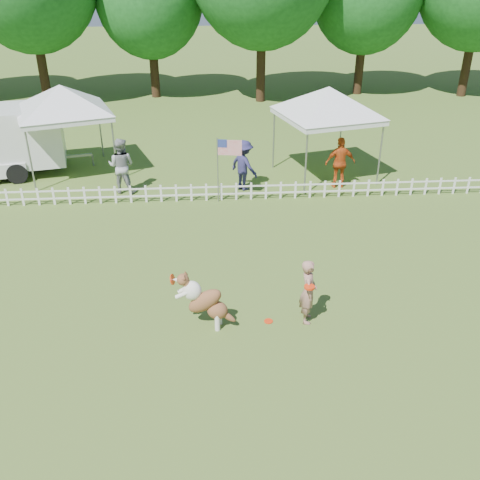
{
  "coord_description": "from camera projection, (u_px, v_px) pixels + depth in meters",
  "views": [
    {
      "loc": [
        -0.26,
        -9.53,
        7.19
      ],
      "look_at": [
        0.53,
        2.0,
        1.1
      ],
      "focal_mm": 40.0,
      "sensor_mm": 36.0,
      "label": 1
    }
  ],
  "objects": [
    {
      "name": "ground",
      "position": [
        222.0,
        327.0,
        11.78
      ],
      "size": [
        120.0,
        120.0,
        0.0
      ],
      "primitive_type": "plane",
      "color": "#486B21",
      "rests_on": "ground"
    },
    {
      "name": "spectator_c",
      "position": [
        340.0,
        163.0,
        18.61
      ],
      "size": [
        1.07,
        0.48,
        1.8
      ],
      "primitive_type": "imported",
      "rotation": [
        0.0,
        0.0,
        3.18
      ],
      "color": "#C24916",
      "rests_on": "ground"
    },
    {
      "name": "tree_center_left",
      "position": [
        150.0,
        6.0,
        29.17
      ],
      "size": [
        6.0,
        6.0,
        9.8
      ],
      "primitive_type": null,
      "color": "#164F1A",
      "rests_on": "ground"
    },
    {
      "name": "handler",
      "position": [
        308.0,
        291.0,
        11.66
      ],
      "size": [
        0.43,
        0.6,
        1.52
      ],
      "primitive_type": "imported",
      "rotation": [
        0.0,
        0.0,
        1.44
      ],
      "color": "#A07060",
      "rests_on": "ground"
    },
    {
      "name": "canopy_tent_left",
      "position": [
        66.0,
        131.0,
        19.55
      ],
      "size": [
        3.95,
        3.95,
        3.2
      ],
      "primitive_type": null,
      "rotation": [
        0.0,
        0.0,
        0.33
      ],
      "color": "silver",
      "rests_on": "ground"
    },
    {
      "name": "frisbee_on_turf",
      "position": [
        268.0,
        321.0,
        11.95
      ],
      "size": [
        0.23,
        0.23,
        0.02
      ],
      "primitive_type": "cylinder",
      "rotation": [
        0.0,
        0.0,
        -0.19
      ],
      "color": "red",
      "rests_on": "ground"
    },
    {
      "name": "dog",
      "position": [
        206.0,
        301.0,
        11.53
      ],
      "size": [
        1.32,
        0.69,
        1.3
      ],
      "primitive_type": null,
      "rotation": [
        0.0,
        0.0,
        -0.23
      ],
      "color": "brown",
      "rests_on": "ground"
    },
    {
      "name": "picket_fence",
      "position": [
        214.0,
        192.0,
        17.81
      ],
      "size": [
        22.0,
        0.08,
        0.6
      ],
      "primitive_type": null,
      "color": "white",
      "rests_on": "ground"
    },
    {
      "name": "canopy_tent_right",
      "position": [
        326.0,
        134.0,
        19.25
      ],
      "size": [
        3.8,
        3.8,
        3.21
      ],
      "primitive_type": null,
      "rotation": [
        0.0,
        0.0,
        0.26
      ],
      "color": "silver",
      "rests_on": "ground"
    },
    {
      "name": "spectator_b",
      "position": [
        244.0,
        165.0,
        18.42
      ],
      "size": [
        1.24,
        1.29,
        1.76
      ],
      "primitive_type": "imported",
      "rotation": [
        0.0,
        0.0,
        2.29
      ],
      "color": "#27254F",
      "rests_on": "ground"
    },
    {
      "name": "spectator_a",
      "position": [
        121.0,
        166.0,
        18.16
      ],
      "size": [
        1.07,
        0.92,
        1.91
      ],
      "primitive_type": "imported",
      "rotation": [
        0.0,
        0.0,
        2.91
      ],
      "color": "gray",
      "rests_on": "ground"
    },
    {
      "name": "flag_pole",
      "position": [
        218.0,
        171.0,
        17.37
      ],
      "size": [
        0.84,
        0.23,
        2.18
      ],
      "primitive_type": null,
      "rotation": [
        0.0,
        0.0,
        -0.17
      ],
      "color": "gray",
      "rests_on": "ground"
    }
  ]
}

